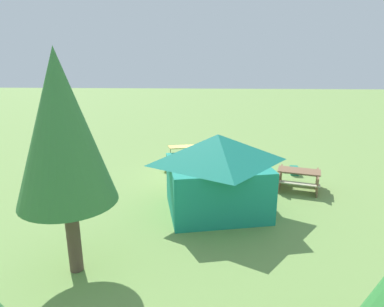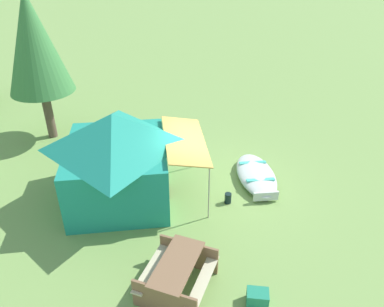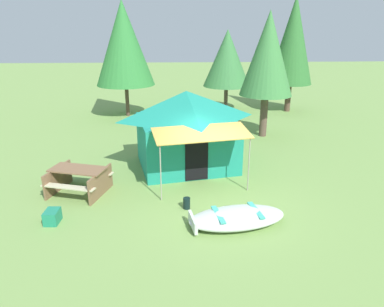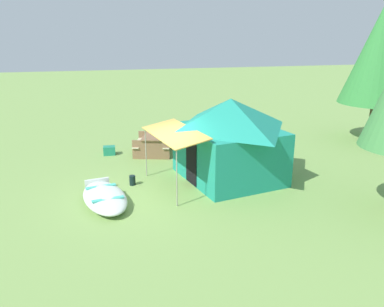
{
  "view_description": "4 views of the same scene",
  "coord_description": "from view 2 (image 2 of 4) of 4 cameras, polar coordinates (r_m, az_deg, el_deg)",
  "views": [
    {
      "loc": [
        -0.39,
        13.55,
        5.28
      ],
      "look_at": [
        0.23,
        0.06,
        1.29
      ],
      "focal_mm": 31.85,
      "sensor_mm": 36.0,
      "label": 1
    },
    {
      "loc": [
        -9.89,
        -0.21,
        7.01
      ],
      "look_at": [
        -0.16,
        0.51,
        1.24
      ],
      "focal_mm": 35.47,
      "sensor_mm": 36.0,
      "label": 2
    },
    {
      "loc": [
        -1.13,
        -9.64,
        4.88
      ],
      "look_at": [
        -0.64,
        0.68,
        1.17
      ],
      "focal_mm": 33.93,
      "sensor_mm": 36.0,
      "label": 3
    },
    {
      "loc": [
        11.23,
        -1.5,
        4.84
      ],
      "look_at": [
        0.15,
        1.15,
        1.25
      ],
      "focal_mm": 36.86,
      "sensor_mm": 36.0,
      "label": 4
    }
  ],
  "objects": [
    {
      "name": "beached_rowboat",
      "position": [
        12.41,
        9.63,
        -3.19
      ],
      "size": [
        2.7,
        1.61,
        0.39
      ],
      "color": "silver",
      "rests_on": "ground_plane"
    },
    {
      "name": "fuel_can",
      "position": [
        11.35,
        5.43,
        -6.7
      ],
      "size": [
        0.28,
        0.28,
        0.32
      ],
      "primitive_type": "cylinder",
      "rotation": [
        0.0,
        0.0,
        2.33
      ],
      "color": "black",
      "rests_on": "ground_plane"
    },
    {
      "name": "cooler_box",
      "position": [
        8.85,
        9.81,
        -20.58
      ],
      "size": [
        0.37,
        0.48,
        0.35
      ],
      "primitive_type": "cube",
      "rotation": [
        0.0,
        0.0,
        1.53
      ],
      "color": "#1F8260",
      "rests_on": "ground_plane"
    },
    {
      "name": "ground_plane",
      "position": [
        12.12,
        2.49,
        -4.77
      ],
      "size": [
        80.0,
        80.0,
        0.0
      ],
      "primitive_type": "plane",
      "color": "#779C4F"
    },
    {
      "name": "picnic_table",
      "position": [
        8.77,
        -2.25,
        -17.49
      ],
      "size": [
        1.97,
        1.85,
        0.8
      ],
      "color": "brown",
      "rests_on": "ground_plane"
    },
    {
      "name": "canvas_cabin_tent",
      "position": [
        11.1,
        -11.25,
        -0.35
      ],
      "size": [
        4.01,
        4.63,
        2.73
      ],
      "color": "#1D8B76",
      "rests_on": "ground_plane"
    },
    {
      "name": "pine_tree_back_left",
      "position": [
        14.68,
        -22.69,
        15.07
      ],
      "size": [
        2.31,
        2.31,
        5.44
      ],
      "color": "brown",
      "rests_on": "ground_plane"
    }
  ]
}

